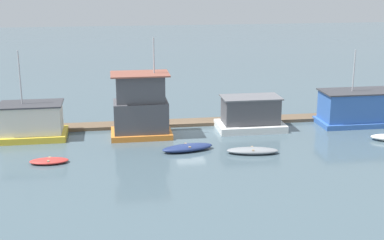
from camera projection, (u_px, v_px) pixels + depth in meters
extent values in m
plane|color=#475B66|center=(190.00, 132.00, 46.71)|extent=(200.00, 200.00, 0.00)
cube|color=brown|center=(186.00, 123.00, 49.22)|extent=(59.60, 1.92, 0.30)
cube|color=gold|center=(33.00, 135.00, 44.99)|extent=(5.59, 3.58, 0.53)
cube|color=silver|center=(32.00, 119.00, 44.60)|extent=(4.88, 2.86, 2.38)
cube|color=#38383D|center=(31.00, 104.00, 44.27)|extent=(5.18, 3.16, 0.12)
cylinder|color=#B2B2B7|center=(20.00, 77.00, 43.57)|extent=(0.12, 0.12, 4.43)
cube|color=orange|center=(141.00, 133.00, 45.63)|extent=(5.11, 3.43, 0.46)
cube|color=#4C4C51|center=(141.00, 116.00, 45.23)|extent=(4.53, 2.85, 2.58)
cube|color=#4C4C51|center=(140.00, 88.00, 44.58)|extent=(4.00, 2.31, 2.28)
cube|color=brown|center=(140.00, 74.00, 44.27)|extent=(4.83, 3.15, 0.12)
cylinder|color=#B2B2B7|center=(154.00, 55.00, 44.03)|extent=(0.12, 0.12, 2.95)
cube|color=white|center=(250.00, 126.00, 47.57)|extent=(5.93, 3.60, 0.61)
cube|color=#4C4C51|center=(251.00, 110.00, 47.19)|extent=(4.86, 2.53, 2.26)
cube|color=slate|center=(251.00, 97.00, 46.88)|extent=(5.16, 2.83, 0.12)
cube|color=#3866B7|center=(356.00, 122.00, 49.21)|extent=(7.12, 3.65, 0.46)
cube|color=#3866B7|center=(358.00, 106.00, 48.81)|extent=(6.52, 3.05, 2.58)
cube|color=#38383D|center=(359.00, 91.00, 48.45)|extent=(6.82, 3.35, 0.12)
cylinder|color=#B2B2B7|center=(354.00, 71.00, 47.85)|extent=(0.12, 0.12, 3.73)
ellipsoid|color=red|center=(49.00, 161.00, 39.10)|extent=(2.82, 1.34, 0.36)
cube|color=#997F60|center=(49.00, 159.00, 39.07)|extent=(0.16, 1.12, 0.08)
ellipsoid|color=navy|center=(188.00, 148.00, 41.78)|extent=(4.31, 2.17, 0.53)
cube|color=#997F60|center=(188.00, 145.00, 41.73)|extent=(0.39, 1.16, 0.08)
ellipsoid|color=gray|center=(253.00, 151.00, 41.17)|extent=(4.14, 1.89, 0.47)
cube|color=#997F60|center=(253.00, 149.00, 41.13)|extent=(0.32, 1.10, 0.08)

